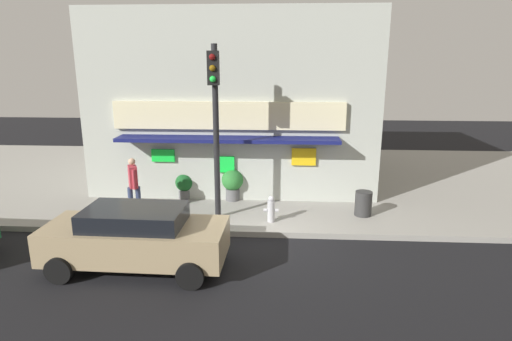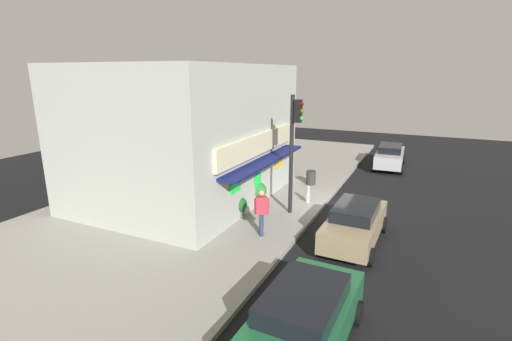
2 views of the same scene
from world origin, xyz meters
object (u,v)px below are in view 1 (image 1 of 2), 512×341
Objects in this scene: potted_plant_by_doorway at (232,183)px; potted_plant_by_window at (185,184)px; trash_can at (363,203)px; pedestrian at (133,183)px; parked_car_tan at (136,237)px; traffic_light at (215,111)px; fire_hydrant at (271,209)px.

potted_plant_by_window is at bearing 175.71° from potted_plant_by_doorway.
pedestrian is (-7.30, -0.23, 0.61)m from trash_can.
potted_plant_by_doorway is 5.17m from parked_car_tan.
parked_car_tan reaches higher than trash_can.
traffic_light is 5.48m from trash_can.
fire_hydrant is 0.19× the size of parked_car_tan.
traffic_light is at bearing -52.76° from potted_plant_by_window.
pedestrian reaches higher than fire_hydrant.
fire_hydrant is 3.79m from potted_plant_by_window.
potted_plant_by_window is 0.21× the size of parked_car_tan.
traffic_light is 5.71× the size of potted_plant_by_window.
fire_hydrant is 0.89× the size of potted_plant_by_window.
traffic_light is 6.70× the size of trash_can.
pedestrian is 0.41× the size of parked_car_tan.
traffic_light is 4.37m from parked_car_tan.
potted_plant_by_doorway is (-4.31, 1.26, 0.25)m from trash_can.
pedestrian is 3.36m from potted_plant_by_doorway.
trash_can is 0.85× the size of potted_plant_by_window.
pedestrian reaches higher than parked_car_tan.
potted_plant_by_doorway reaches higher than trash_can.
pedestrian is (-2.72, 0.29, -2.36)m from traffic_light.
parked_car_tan reaches higher than fire_hydrant.
potted_plant_by_window is at bearing 127.24° from traffic_light.
potted_plant_by_doorway is at bearing 163.68° from trash_can.
fire_hydrant is at bearing -6.96° from traffic_light.
parked_car_tan is (-1.54, -3.06, -2.71)m from traffic_light.
trash_can is at bearing -16.32° from potted_plant_by_doorway.
trash_can is at bearing -12.98° from potted_plant_by_window.
parked_car_tan is at bearing -110.46° from potted_plant_by_doorway.
pedestrian is 1.98× the size of potted_plant_by_window.
trash_can is at bearing 1.82° from pedestrian.
potted_plant_by_doorway is at bearing 26.52° from pedestrian.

